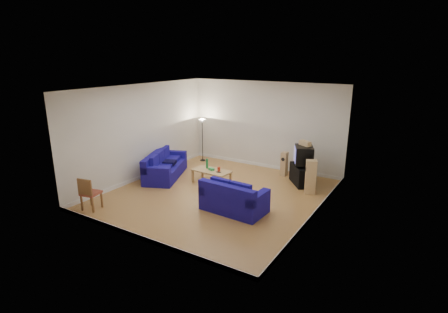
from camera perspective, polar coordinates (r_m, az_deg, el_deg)
The scene contains 16 objects.
room at distance 10.24m, azimuth -1.18°, elevation 1.86°, with size 6.01×6.51×3.21m.
sofa_three_seat at distance 12.31m, azimuth -9.78°, elevation -1.85°, with size 1.75×2.42×0.86m.
sofa_loveseat at distance 9.48m, azimuth 1.47°, elevation -7.14°, with size 1.75×1.04×0.85m.
coffee_table at distance 11.47m, azimuth -2.08°, elevation -2.50°, with size 1.29×0.70×0.46m.
bottle at distance 11.60m, azimuth -2.79°, elevation -1.16°, with size 0.08×0.08×0.33m, color #197233.
tissue_box at distance 11.43m, azimuth -2.07°, elevation -2.08°, with size 0.20×0.11×0.08m, color green.
red_canister at distance 11.34m, azimuth -0.84°, elevation -2.06°, with size 0.10×0.10×0.14m, color red.
remote at distance 11.23m, azimuth -0.88°, elevation -2.56°, with size 0.15×0.05×0.02m, color black.
tv_stand at distance 11.74m, azimuth 12.68°, elevation -2.92°, with size 1.03×0.57×0.63m, color black.
av_receiver at distance 11.66m, azimuth 12.71°, elevation -1.19°, with size 0.38×0.31×0.09m, color black.
television at distance 11.49m, azimuth 12.87°, elevation 0.27°, with size 0.81×0.91×0.58m.
centre_speaker at distance 11.48m, azimuth 13.08°, elevation 2.12°, with size 0.42×0.17×0.15m, color tan.
speaker_left at distance 12.40m, azimuth 9.80°, elevation -1.21°, with size 0.20×0.27×0.85m.
speaker_right at distance 10.92m, azimuth 13.96°, elevation -3.26°, with size 0.38×0.35×1.06m.
floor_lamp at distance 13.78m, azimuth -3.58°, elevation 4.88°, with size 0.29×0.29×1.68m.
dining_chair at distance 10.16m, azimuth -21.19°, elevation -5.44°, with size 0.53×0.53×0.93m.
Camera 1 is at (5.39, -8.34, 4.06)m, focal length 28.00 mm.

